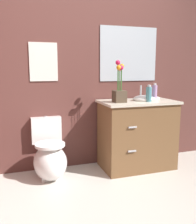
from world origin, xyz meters
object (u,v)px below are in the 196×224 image
object	(u,v)px
toilet	(50,157)
hand_wash_bottle	(155,93)
wall_mirror	(129,54)
vanity_cabinet	(137,133)
flower_vase	(120,89)
soap_bottle	(149,94)
lotion_bottle	(150,93)
wall_poster	(44,62)

from	to	relation	value
toilet	hand_wash_bottle	bearing A→B (deg)	-4.74
toilet	wall_mirror	bearing A→B (deg)	13.54
vanity_cabinet	flower_vase	world-z (taller)	flower_vase
soap_bottle	lotion_bottle	xyz separation A→B (m)	(0.15, 0.24, -0.01)
toilet	hand_wash_bottle	xyz separation A→B (m)	(1.30, -0.11, 0.73)
vanity_cabinet	flower_vase	distance (m)	0.65
vanity_cabinet	lotion_bottle	size ratio (longest dim) A/B	5.80
hand_wash_bottle	flower_vase	bearing A→B (deg)	177.83
flower_vase	lotion_bottle	xyz separation A→B (m)	(0.52, 0.19, -0.08)
lotion_bottle	wall_poster	world-z (taller)	wall_poster
toilet	soap_bottle	distance (m)	1.40
vanity_cabinet	wall_poster	size ratio (longest dim) A/B	2.31
toilet	flower_vase	xyz separation A→B (m)	(0.83, -0.09, 0.78)
wall_poster	wall_mirror	xyz separation A→B (m)	(1.11, 0.00, 0.11)
flower_vase	wall_poster	world-z (taller)	wall_poster
soap_bottle	wall_poster	size ratio (longest dim) A/B	0.45
vanity_cabinet	lotion_bottle	xyz separation A→B (m)	(0.24, 0.13, 0.50)
vanity_cabinet	wall_poster	world-z (taller)	wall_poster
soap_bottle	wall_poster	world-z (taller)	wall_poster
wall_poster	wall_mirror	world-z (taller)	wall_mirror
soap_bottle	lotion_bottle	size ratio (longest dim) A/B	1.12
toilet	wall_mirror	world-z (taller)	wall_mirror
wall_mirror	soap_bottle	bearing A→B (deg)	-77.96
soap_bottle	vanity_cabinet	bearing A→B (deg)	126.85
hand_wash_bottle	wall_poster	size ratio (longest dim) A/B	0.48
soap_bottle	wall_poster	distance (m)	1.32
flower_vase	wall_poster	distance (m)	0.96
soap_bottle	hand_wash_bottle	size ratio (longest dim) A/B	0.92
flower_vase	soap_bottle	bearing A→B (deg)	-7.58
hand_wash_bottle	lotion_bottle	bearing A→B (deg)	76.19
soap_bottle	hand_wash_bottle	xyz separation A→B (m)	(0.10, 0.03, 0.01)
hand_wash_bottle	vanity_cabinet	bearing A→B (deg)	156.18
vanity_cabinet	wall_mirror	xyz separation A→B (m)	(-0.00, 0.29, 1.00)
flower_vase	soap_bottle	world-z (taller)	flower_vase
lotion_bottle	wall_poster	size ratio (longest dim) A/B	0.40
lotion_bottle	wall_mirror	world-z (taller)	wall_mirror
hand_wash_bottle	wall_mirror	size ratio (longest dim) A/B	0.27
soap_bottle	hand_wash_bottle	bearing A→B (deg)	17.29
flower_vase	toilet	bearing A→B (deg)	173.84
toilet	soap_bottle	world-z (taller)	soap_bottle
vanity_cabinet	flower_vase	xyz separation A→B (m)	(-0.28, -0.06, 0.58)
flower_vase	soap_bottle	distance (m)	0.37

